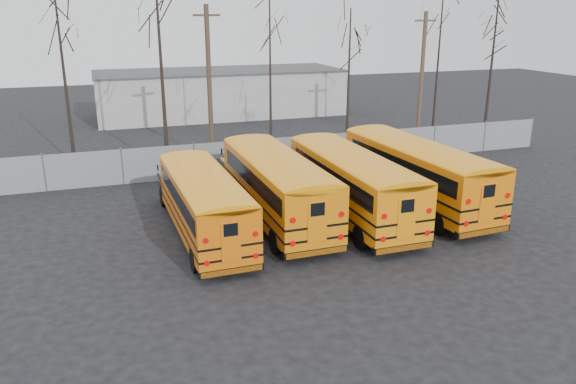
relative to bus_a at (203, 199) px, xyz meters
name	(u,v)px	position (x,y,z in m)	size (l,w,h in m)	color
ground	(344,246)	(5.20, -2.95, -1.69)	(120.00, 120.00, 0.00)	black
fence	(261,155)	(5.20, 9.05, -0.69)	(40.00, 0.04, 2.00)	gray
distant_building	(220,93)	(7.20, 29.05, 0.31)	(22.00, 8.00, 4.00)	#B7B6B2
bus_a	(203,199)	(0.00, 0.00, 0.00)	(2.59, 10.39, 2.89)	black
bus_b	(275,181)	(3.48, 0.91, 0.17)	(2.68, 11.41, 3.19)	black
bus_c	(350,179)	(6.86, 0.17, 0.16)	(2.64, 11.34, 3.17)	black
bus_d	(414,168)	(10.55, 0.67, 0.22)	(3.33, 11.81, 3.27)	black
utility_pole_left	(209,83)	(2.98, 12.68, 3.25)	(1.70, 0.45, 9.63)	#443326
utility_pole_right	(422,78)	(18.19, 12.71, 3.04)	(1.64, 0.29, 9.22)	#4D3A2B
tree_1	(64,71)	(-5.45, 14.33, 4.09)	(0.26, 0.26, 11.57)	black
tree_2	(161,63)	(-0.05, 11.31, 4.68)	(0.26, 0.26, 12.75)	black
tree_3	(270,64)	(6.58, 11.46, 4.43)	(0.26, 0.26, 12.25)	black
tree_4	(348,84)	(11.89, 11.37, 3.01)	(0.26, 0.26, 9.41)	black
tree_5	(439,55)	(19.20, 12.33, 4.59)	(0.26, 0.26, 12.58)	black
tree_6	(491,70)	(22.40, 10.62, 3.63)	(0.26, 0.26, 10.66)	black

